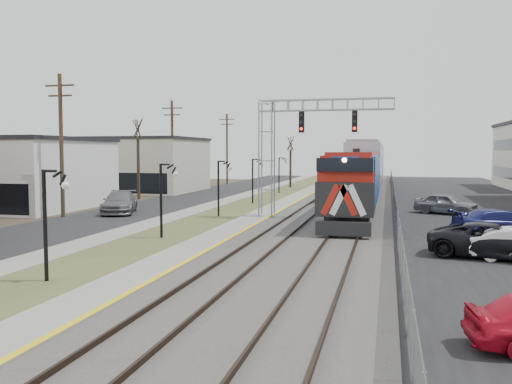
% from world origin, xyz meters
% --- Properties ---
extents(street_west, '(7.00, 120.00, 0.04)m').
position_xyz_m(street_west, '(-11.50, 35.00, 0.02)').
color(street_west, black).
rests_on(street_west, ground).
extents(sidewalk, '(2.00, 120.00, 0.08)m').
position_xyz_m(sidewalk, '(-7.00, 35.00, 0.04)').
color(sidewalk, gray).
rests_on(sidewalk, ground).
extents(grass_median, '(4.00, 120.00, 0.06)m').
position_xyz_m(grass_median, '(-4.00, 35.00, 0.03)').
color(grass_median, '#49522B').
rests_on(grass_median, ground).
extents(platform, '(2.00, 120.00, 0.24)m').
position_xyz_m(platform, '(-1.00, 35.00, 0.12)').
color(platform, gray).
rests_on(platform, ground).
extents(ballast_bed, '(8.00, 120.00, 0.20)m').
position_xyz_m(ballast_bed, '(4.00, 35.00, 0.10)').
color(ballast_bed, '#595651').
rests_on(ballast_bed, ground).
extents(parking_lot, '(16.00, 120.00, 0.04)m').
position_xyz_m(parking_lot, '(16.00, 35.00, 0.02)').
color(parking_lot, black).
rests_on(parking_lot, ground).
extents(platform_edge, '(0.24, 120.00, 0.01)m').
position_xyz_m(platform_edge, '(-0.12, 35.00, 0.24)').
color(platform_edge, gold).
rests_on(platform_edge, platform).
extents(track_near, '(1.58, 120.00, 0.15)m').
position_xyz_m(track_near, '(2.00, 35.00, 0.28)').
color(track_near, '#2D2119').
rests_on(track_near, ballast_bed).
extents(track_far, '(1.58, 120.00, 0.15)m').
position_xyz_m(track_far, '(5.50, 35.00, 0.28)').
color(track_far, '#2D2119').
rests_on(track_far, ballast_bed).
extents(train, '(3.00, 63.05, 5.33)m').
position_xyz_m(train, '(5.50, 52.03, 2.88)').
color(train, '#1441A6').
rests_on(train, ground).
extents(signal_gantry, '(9.00, 1.07, 8.15)m').
position_xyz_m(signal_gantry, '(1.22, 27.99, 5.59)').
color(signal_gantry, gray).
rests_on(signal_gantry, ground).
extents(lampposts, '(0.14, 62.14, 4.00)m').
position_xyz_m(lampposts, '(-4.00, 18.29, 2.00)').
color(lampposts, black).
rests_on(lampposts, ground).
extents(utility_poles, '(0.28, 80.28, 10.00)m').
position_xyz_m(utility_poles, '(-14.50, 25.00, 5.00)').
color(utility_poles, '#4C3823').
rests_on(utility_poles, ground).
extents(fence, '(0.04, 120.00, 1.60)m').
position_xyz_m(fence, '(8.20, 35.00, 0.80)').
color(fence, gray).
rests_on(fence, ground).
extents(bare_trees, '(12.30, 42.30, 5.95)m').
position_xyz_m(bare_trees, '(-12.66, 38.91, 2.70)').
color(bare_trees, '#382D23').
rests_on(bare_trees, ground).
extents(car_lot_c, '(5.83, 3.70, 1.50)m').
position_xyz_m(car_lot_c, '(12.15, 16.33, 0.75)').
color(car_lot_c, black).
rests_on(car_lot_c, ground).
extents(car_lot_d, '(5.64, 3.55, 1.52)m').
position_xyz_m(car_lot_d, '(13.63, 22.35, 0.76)').
color(car_lot_d, navy).
rests_on(car_lot_d, ground).
extents(car_lot_e, '(4.87, 3.50, 1.54)m').
position_xyz_m(car_lot_e, '(11.88, 33.32, 0.77)').
color(car_lot_e, slate).
rests_on(car_lot_e, ground).
extents(car_street_b, '(4.04, 5.99, 1.61)m').
position_xyz_m(car_street_b, '(-11.80, 28.16, 0.81)').
color(car_street_b, slate).
rests_on(car_street_b, ground).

